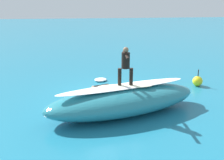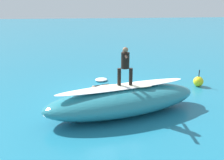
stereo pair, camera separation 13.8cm
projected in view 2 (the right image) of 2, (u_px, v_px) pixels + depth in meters
ground_plane at (110, 96)px, 12.46m from camera, size 120.00×120.00×0.00m
wave_crest at (123, 100)px, 10.37m from camera, size 6.86×3.83×1.12m
wave_foam_lip at (124, 86)px, 10.19m from camera, size 5.54×2.19×0.08m
surfboard_riding at (125, 86)px, 10.21m from camera, size 2.22×0.69×0.09m
surfer_riding at (125, 63)px, 9.94m from camera, size 0.60×1.44×1.52m
surfboard_paddling at (102, 90)px, 13.07m from camera, size 2.33×1.25×0.08m
surfer_paddling at (104, 87)px, 13.07m from camera, size 1.54×0.71×0.28m
buoy_marker at (198, 81)px, 13.78m from camera, size 0.54×0.54×0.92m
foam_patch_near at (82, 111)px, 10.65m from camera, size 0.99×0.79×0.09m
foam_patch_mid at (101, 80)px, 14.78m from camera, size 0.96×0.94×0.15m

